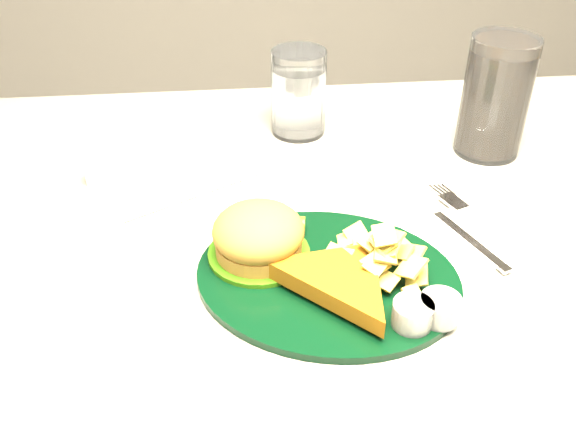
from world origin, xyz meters
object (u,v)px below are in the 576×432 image
at_px(water_glass, 299,93).
at_px(cola_glass, 496,97).
at_px(fork_napkin, 468,236).
at_px(dinner_plate, 328,258).

xyz_separation_m(water_glass, cola_glass, (0.25, -0.08, 0.02)).
bearing_deg(fork_napkin, dinner_plate, 176.50).
relative_size(water_glass, fork_napkin, 0.78).
bearing_deg(dinner_plate, fork_napkin, 37.27).
bearing_deg(cola_glass, water_glass, 161.82).
distance_m(dinner_plate, fork_napkin, 0.17).
distance_m(water_glass, cola_glass, 0.26).
height_order(dinner_plate, water_glass, water_glass).
xyz_separation_m(dinner_plate, cola_glass, (0.25, 0.25, 0.05)).
bearing_deg(fork_napkin, water_glass, 98.10).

